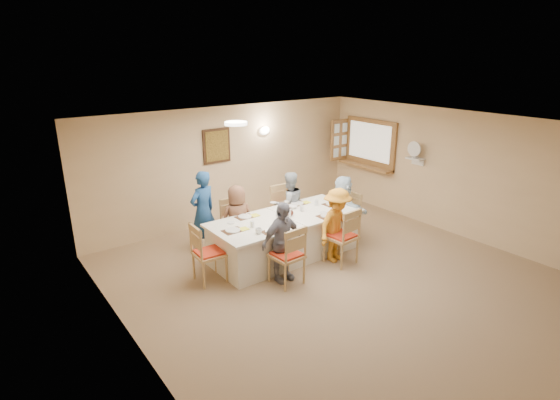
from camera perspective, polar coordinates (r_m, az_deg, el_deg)
ground at (r=7.32m, az=7.96°, el=-10.34°), size 7.00×7.00×0.00m
room_walls at (r=6.73m, az=8.54°, el=1.02°), size 7.00×7.00×7.00m
wall_picture at (r=9.21m, az=-8.27°, el=7.02°), size 0.62×0.05×0.72m
wall_sconce at (r=9.78m, az=-2.02°, el=9.06°), size 0.26×0.09×0.18m
ceiling_light at (r=7.06m, az=-5.78°, el=9.94°), size 0.36×0.36×0.05m
serving_hatch at (r=10.60m, az=11.70°, el=7.24°), size 0.06×1.50×1.15m
hatch_sill at (r=10.63m, az=11.08°, el=4.40°), size 0.30×1.50×0.05m
shutter_door at (r=10.93m, az=7.80°, el=7.79°), size 0.55×0.04×1.00m
fan_shelf at (r=9.74m, az=17.26°, el=5.18°), size 0.22×0.36×0.03m
desk_fan at (r=9.68m, az=17.24°, el=6.02°), size 0.30×0.30×0.28m
dining_table at (r=7.93m, az=0.78°, el=-4.76°), size 2.79×1.18×0.76m
chair_back_left at (r=8.19m, az=-5.98°, el=-3.31°), size 0.54×0.54×0.96m
chair_back_right at (r=8.81m, az=0.71°, el=-1.40°), size 0.50×0.50×1.02m
chair_front_left at (r=6.96m, az=0.87°, el=-7.10°), size 0.51×0.51×1.01m
chair_front_right at (r=7.69m, az=8.00°, el=-4.60°), size 0.53×0.53×1.04m
chair_left_end at (r=7.12m, az=-9.23°, el=-6.76°), size 0.50×0.50×1.00m
chair_right_end at (r=8.86m, az=8.76°, el=-1.94°), size 0.44×0.44×0.89m
diner_back_left at (r=8.04m, az=-5.58°, el=-2.50°), size 0.75×0.60×1.28m
diner_back_right at (r=8.66m, az=1.19°, el=-0.63°), size 0.82×0.73×1.34m
diner_front_left at (r=6.98m, az=0.28°, el=-5.53°), size 0.82×0.41×1.34m
diner_front_right at (r=7.71m, az=7.43°, el=-3.28°), size 1.05×0.82×1.34m
diner_right_end at (r=8.71m, az=8.21°, el=-0.91°), size 1.33×0.82×1.28m
caregiver at (r=8.18m, az=-10.02°, el=-1.42°), size 0.73×0.62×1.52m
placemat_fl at (r=7.14m, az=-0.98°, el=-4.15°), size 0.34×0.25×0.01m
plate_fl at (r=7.13m, az=-0.98°, el=-4.08°), size 0.25×0.25×0.02m
napkin_fl at (r=7.19m, az=0.41°, el=-3.89°), size 0.14×0.14×0.01m
placemat_fr at (r=7.85m, az=6.14°, el=-2.10°), size 0.34×0.26×0.01m
plate_fr at (r=7.84m, az=6.14°, el=-2.03°), size 0.23×0.23×0.01m
napkin_fr at (r=7.93m, az=7.35°, el=-1.87°), size 0.14×0.14×0.01m
placemat_bl at (r=7.78m, az=-4.61°, el=-2.22°), size 0.32×0.24×0.01m
plate_bl at (r=7.78m, az=-4.61°, el=-2.15°), size 0.24×0.24×0.02m
napkin_bl at (r=7.83m, az=-3.30°, el=-2.00°), size 0.15×0.15×0.01m
placemat_br at (r=8.44m, az=2.28°, el=-0.49°), size 0.34×0.25×0.01m
plate_br at (r=8.44m, az=2.28°, el=-0.42°), size 0.24×0.24×0.02m
napkin_br at (r=8.51m, az=3.44°, el=-0.29°), size 0.14×0.14×0.01m
placemat_le at (r=7.21m, az=-6.18°, el=-4.02°), size 0.33×0.25×0.01m
plate_le at (r=7.21m, az=-6.18°, el=-3.94°), size 0.25×0.25×0.02m
napkin_le at (r=7.25m, az=-4.76°, el=-3.77°), size 0.15×0.15×0.01m
placemat_re at (r=8.47m, az=6.81°, el=-0.54°), size 0.34×0.25×0.01m
plate_re at (r=8.47m, az=6.81°, el=-0.48°), size 0.24×0.24×0.01m
napkin_re at (r=8.55m, az=7.92°, el=-0.34°), size 0.15×0.15×0.01m
teacup_a at (r=7.07m, az=-2.80°, el=-4.05°), size 0.11×0.11×0.09m
teacup_b at (r=8.34m, az=0.84°, el=-0.40°), size 0.16×0.16×0.09m
bowl_a at (r=7.43m, az=0.56°, el=-3.03°), size 0.35×0.35×0.05m
bowl_b at (r=8.20m, az=1.65°, el=-0.88°), size 0.29×0.29×0.06m
condiment_ketchup at (r=7.69m, az=0.29°, el=-1.50°), size 0.15×0.15×0.24m
condiment_brown at (r=7.84m, az=0.90°, el=-1.24°), size 0.13×0.13×0.20m
condiment_malt at (r=7.81m, az=1.34°, el=-1.52°), size 0.16×0.16×0.15m
drinking_glass at (r=7.72m, az=-0.32°, el=-1.93°), size 0.06×0.06×0.10m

